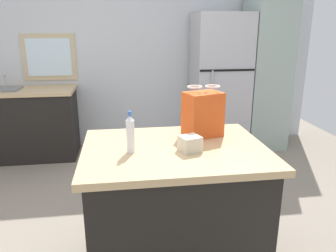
# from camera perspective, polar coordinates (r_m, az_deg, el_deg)

# --- Properties ---
(ground) EXTENTS (6.47, 6.47, 0.00)m
(ground) POSITION_cam_1_polar(r_m,az_deg,el_deg) (2.77, -5.96, -19.45)
(ground) COLOR gray
(back_wall) EXTENTS (5.39, 0.13, 2.58)m
(back_wall) POSITION_cam_1_polar(r_m,az_deg,el_deg) (4.63, -7.99, 12.45)
(back_wall) COLOR silver
(back_wall) RESTS_ON ground
(kitchen_island) EXTENTS (1.16, 0.89, 0.90)m
(kitchen_island) POSITION_cam_1_polar(r_m,az_deg,el_deg) (2.28, 1.12, -14.29)
(kitchen_island) COLOR black
(kitchen_island) RESTS_ON ground
(refrigerator) EXTENTS (0.71, 0.67, 1.81)m
(refrigerator) POSITION_cam_1_polar(r_m,az_deg,el_deg) (4.48, 8.92, 7.31)
(refrigerator) COLOR #B7B7BC
(refrigerator) RESTS_ON ground
(tall_cabinet) EXTENTS (0.54, 0.59, 2.09)m
(tall_cabinet) POSITION_cam_1_polar(r_m,az_deg,el_deg) (4.69, 16.64, 8.94)
(tall_cabinet) COLOR #9EB2A8
(tall_cabinet) RESTS_ON ground
(sink_counter) EXTENTS (1.32, 0.64, 1.08)m
(sink_counter) POSITION_cam_1_polar(r_m,az_deg,el_deg) (4.57, -23.86, 0.47)
(sink_counter) COLOR black
(sink_counter) RESTS_ON ground
(shopping_bag) EXTENTS (0.29, 0.24, 0.35)m
(shopping_bag) POSITION_cam_1_polar(r_m,az_deg,el_deg) (2.27, 6.08, 2.12)
(shopping_bag) COLOR #DB511E
(shopping_bag) RESTS_ON kitchen_island
(small_box) EXTENTS (0.15, 0.14, 0.10)m
(small_box) POSITION_cam_1_polar(r_m,az_deg,el_deg) (2.01, 3.85, -3.10)
(small_box) COLOR beige
(small_box) RESTS_ON kitchen_island
(bottle) EXTENTS (0.05, 0.05, 0.26)m
(bottle) POSITION_cam_1_polar(r_m,az_deg,el_deg) (1.97, -6.57, -1.40)
(bottle) COLOR white
(bottle) RESTS_ON kitchen_island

